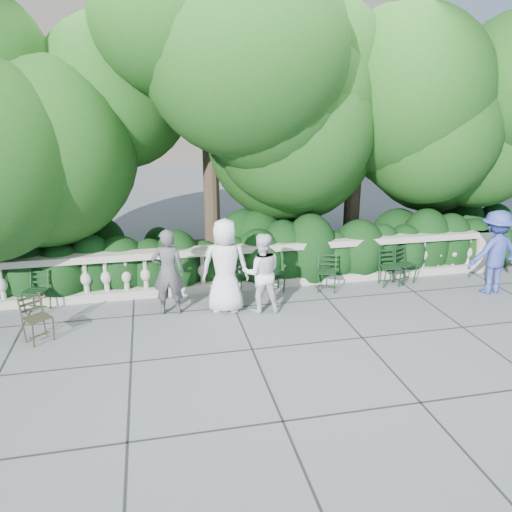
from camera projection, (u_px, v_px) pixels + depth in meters
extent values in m
plane|color=#595B61|center=(267.00, 322.00, 9.48)|extent=(90.00, 90.00, 0.00)
cube|color=#9E998E|center=(248.00, 284.00, 11.12)|extent=(12.00, 0.32, 0.18)
cube|color=#9E998E|center=(248.00, 248.00, 10.86)|extent=(12.00, 0.36, 0.14)
cube|color=#9E998E|center=(481.00, 250.00, 12.15)|extent=(0.44, 0.44, 1.00)
cylinder|color=#3F3023|center=(63.00, 219.00, 11.40)|extent=(0.40, 0.40, 2.80)
ellipsoid|color=#11350E|center=(47.00, 117.00, 10.29)|extent=(5.28, 5.28, 3.96)
cylinder|color=#3F3023|center=(212.00, 195.00, 12.57)|extent=(0.40, 0.40, 3.40)
ellipsoid|color=#11350E|center=(211.00, 79.00, 11.24)|extent=(6.24, 6.24, 4.68)
cylinder|color=#3F3023|center=(352.00, 202.00, 12.68)|extent=(0.40, 0.40, 3.00)
ellipsoid|color=#11350E|center=(366.00, 103.00, 11.51)|extent=(5.52, 5.52, 4.14)
cylinder|color=#3F3023|center=(446.00, 201.00, 13.81)|extent=(0.40, 0.40, 2.60)
ellipsoid|color=#11350E|center=(465.00, 124.00, 12.79)|extent=(4.80, 4.80, 3.60)
imported|color=silver|center=(225.00, 266.00, 9.70)|extent=(1.02, 0.77, 1.88)
imported|color=#434449|center=(168.00, 272.00, 9.61)|extent=(0.65, 0.46, 1.71)
imported|color=silver|center=(262.00, 273.00, 9.74)|extent=(0.84, 0.69, 1.59)
imported|color=#2F3F8F|center=(494.00, 252.00, 10.64)|extent=(1.23, 0.78, 1.82)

